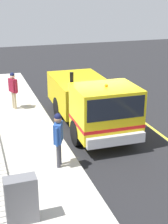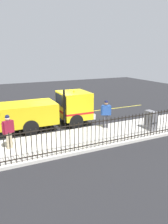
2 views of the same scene
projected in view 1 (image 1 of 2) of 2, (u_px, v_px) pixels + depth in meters
ground_plane at (97, 129)px, 13.71m from camera, size 46.18×46.18×0.00m
sidewalk_slab at (18, 138)px, 12.71m from camera, size 3.19×20.99×0.15m
lane_marking at (145, 123)px, 14.37m from camera, size 0.12×18.89×0.01m
work_truck at (92, 101)px, 13.29m from camera, size 2.36×6.17×2.59m
worker_standing at (58, 134)px, 10.14m from camera, size 0.41×0.61×1.79m
pedestrian_distant at (13, 87)px, 15.28m from camera, size 0.39×0.61×1.76m
utility_cabinet at (21, 200)px, 7.81m from camera, size 0.77×0.40×1.19m
traffic_cone at (113, 103)px, 15.83m from camera, size 0.46×0.46×0.66m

